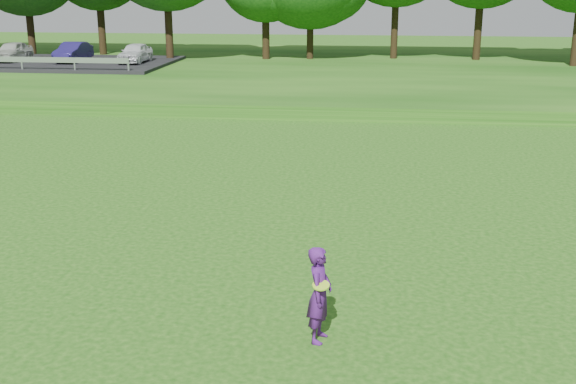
# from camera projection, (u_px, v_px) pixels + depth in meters

# --- Properties ---
(ground) EXTENTS (140.00, 140.00, 0.00)m
(ground) POSITION_uv_depth(u_px,v_px,m) (314.00, 340.00, 11.68)
(ground) COLOR #15470D
(ground) RESTS_ON ground
(berm) EXTENTS (130.00, 30.00, 0.60)m
(berm) POSITION_uv_depth(u_px,v_px,m) (363.00, 72.00, 43.99)
(berm) COLOR #15470D
(berm) RESTS_ON ground
(walking_path) EXTENTS (130.00, 1.60, 0.04)m
(walking_path) POSITION_uv_depth(u_px,v_px,m) (355.00, 117.00, 30.73)
(walking_path) COLOR gray
(walking_path) RESTS_ON ground
(woman) EXTENTS (0.47, 0.64, 1.60)m
(woman) POSITION_uv_depth(u_px,v_px,m) (320.00, 294.00, 11.45)
(woman) COLOR #4D186E
(woman) RESTS_ON ground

